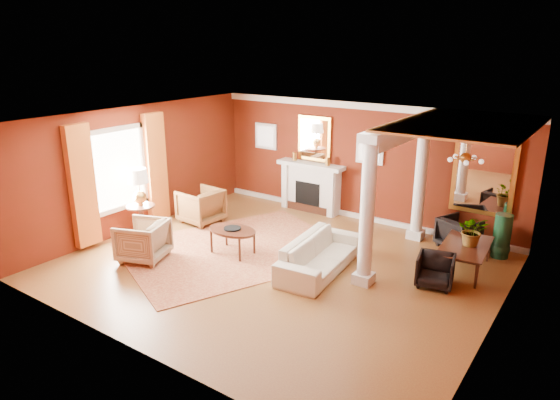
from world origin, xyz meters
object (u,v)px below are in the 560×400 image
Objects in this scene: dining_table at (467,251)px; coffee_table at (232,231)px; sofa at (320,249)px; side_table at (139,191)px; armchair_leopard at (201,204)px; armchair_stripe at (143,239)px.

coffee_table is at bearing 110.12° from dining_table.
sofa is 1.42× the size of side_table.
sofa is 3.84m from armchair_leopard.
coffee_table is (1.87, -1.03, 0.03)m from armchair_leopard.
sofa is 4.37m from side_table.
coffee_table is 4.67m from dining_table.
armchair_stripe is 1.82m from coffee_table.
sofa is 2.07× the size of coffee_table.
armchair_stripe reaches higher than coffee_table.
sofa reaches higher than dining_table.
sofa is at bearing 10.35° from side_table.
side_table is at bearing -149.63° from armchair_stripe.
side_table is at bearing -13.03° from armchair_leopard.
armchair_leopard is 1.64m from side_table.
side_table is (-4.25, -0.78, 0.64)m from sofa.
side_table is (-0.47, -1.45, 0.62)m from armchair_leopard.
armchair_leopard is at bearing 74.34° from sofa.
armchair_leopard is at bearing 173.51° from armchair_stripe.
dining_table is at bearing -61.38° from sofa.
armchair_leopard is at bearing 151.20° from coffee_table.
side_table reaches higher than armchair_leopard.
armchair_leopard is 2.14m from coffee_table.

